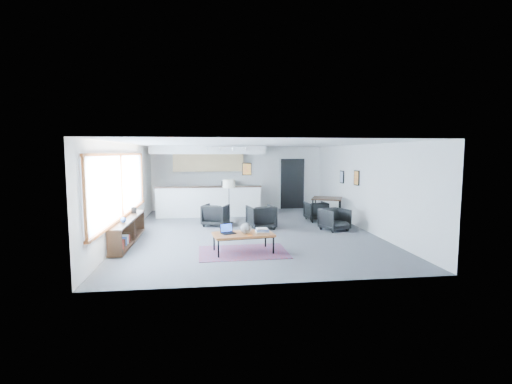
{
  "coord_description": "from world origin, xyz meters",
  "views": [
    {
      "loc": [
        -1.2,
        -10.85,
        2.34
      ],
      "look_at": [
        0.24,
        0.4,
        1.14
      ],
      "focal_mm": 26.0,
      "sensor_mm": 36.0,
      "label": 1
    }
  ],
  "objects": [
    {
      "name": "armchair_right",
      "position": [
        0.4,
        0.39,
        0.4
      ],
      "size": [
        0.91,
        0.87,
        0.8
      ],
      "primitive_type": "imported",
      "rotation": [
        0.0,
        0.0,
        3.34
      ],
      "color": "black",
      "rests_on": "floor"
    },
    {
      "name": "console",
      "position": [
        -3.3,
        -1.05,
        0.33
      ],
      "size": [
        0.35,
        3.0,
        0.8
      ],
      "color": "#321E11",
      "rests_on": "floor"
    },
    {
      "name": "ceramic_pot",
      "position": [
        -0.35,
        -2.37,
        0.59
      ],
      "size": [
        0.26,
        0.26,
        0.26
      ],
      "rotation": [
        0.0,
        0.0,
        -0.25
      ],
      "color": "gray",
      "rests_on": "coffee_table"
    },
    {
      "name": "window",
      "position": [
        -3.46,
        -0.9,
        1.46
      ],
      "size": [
        0.1,
        5.95,
        1.66
      ],
      "color": "#8CBFFF",
      "rests_on": "room"
    },
    {
      "name": "microwave",
      "position": [
        -0.42,
        4.15,
        1.1
      ],
      "size": [
        0.52,
        0.32,
        0.34
      ],
      "primitive_type": "imported",
      "rotation": [
        0.0,
        0.0,
        -0.08
      ],
      "color": "black",
      "rests_on": "kitchenette"
    },
    {
      "name": "track_light",
      "position": [
        -0.59,
        2.2,
        2.53
      ],
      "size": [
        1.6,
        0.07,
        0.15
      ],
      "color": "silver",
      "rests_on": "room"
    },
    {
      "name": "coaster",
      "position": [
        -0.28,
        -2.58,
        0.46
      ],
      "size": [
        0.11,
        0.11,
        0.01
      ],
      "rotation": [
        0.0,
        0.0,
        0.02
      ],
      "color": "#E5590C",
      "rests_on": "coffee_table"
    },
    {
      "name": "wall_art_lower",
      "position": [
        3.47,
        0.4,
        1.55
      ],
      "size": [
        0.03,
        0.38,
        0.48
      ],
      "color": "black",
      "rests_on": "room"
    },
    {
      "name": "wall_art_upper",
      "position": [
        3.47,
        1.7,
        1.5
      ],
      "size": [
        0.03,
        0.34,
        0.44
      ],
      "color": "black",
      "rests_on": "room"
    },
    {
      "name": "coffee_table",
      "position": [
        -0.41,
        -2.32,
        0.42
      ],
      "size": [
        1.49,
        0.94,
        0.46
      ],
      "rotation": [
        0.0,
        0.0,
        0.14
      ],
      "color": "brown",
      "rests_on": "floor"
    },
    {
      "name": "kilim_rug",
      "position": [
        -0.41,
        -2.32,
        0.01
      ],
      "size": [
        2.1,
        1.46,
        0.01
      ],
      "rotation": [
        0.0,
        0.0,
        0.02
      ],
      "color": "#522A40",
      "rests_on": "floor"
    },
    {
      "name": "dining_chair_near",
      "position": [
        2.56,
        -0.2,
        0.31
      ],
      "size": [
        0.78,
        0.76,
        0.63
      ],
      "primitive_type": "imported",
      "rotation": [
        0.0,
        0.0,
        0.38
      ],
      "color": "black",
      "rests_on": "floor"
    },
    {
      "name": "book_stack",
      "position": [
        0.05,
        -2.24,
        0.5
      ],
      "size": [
        0.33,
        0.26,
        0.1
      ],
      "rotation": [
        0.0,
        0.0,
        0.02
      ],
      "color": "silver",
      "rests_on": "coffee_table"
    },
    {
      "name": "room",
      "position": [
        0.0,
        0.0,
        1.3
      ],
      "size": [
        7.02,
        9.02,
        2.62
      ],
      "color": "#4D4D50",
      "rests_on": "ground"
    },
    {
      "name": "kitchenette",
      "position": [
        -1.2,
        3.71,
        1.38
      ],
      "size": [
        4.2,
        1.96,
        2.6
      ],
      "color": "white",
      "rests_on": "floor"
    },
    {
      "name": "dining_chair_far",
      "position": [
        2.51,
        1.58,
        0.3
      ],
      "size": [
        0.63,
        0.59,
        0.61
      ],
      "primitive_type": "imported",
      "rotation": [
        0.0,
        0.0,
        3.22
      ],
      "color": "black",
      "rests_on": "floor"
    },
    {
      "name": "laptop",
      "position": [
        -0.78,
        -2.26,
        0.52
      ],
      "size": [
        0.39,
        0.36,
        0.22
      ],
      "rotation": [
        0.0,
        0.0,
        0.4
      ],
      "color": "black",
      "rests_on": "coffee_table"
    },
    {
      "name": "doorway",
      "position": [
        2.3,
        4.42,
        1.07
      ],
      "size": [
        1.1,
        0.12,
        2.15
      ],
      "color": "black",
      "rests_on": "room"
    },
    {
      "name": "armchair_left",
      "position": [
        -0.99,
        1.03,
        0.39
      ],
      "size": [
        0.95,
        0.92,
        0.77
      ],
      "primitive_type": "imported",
      "rotation": [
        0.0,
        0.0,
        2.79
      ],
      "color": "black",
      "rests_on": "floor"
    },
    {
      "name": "dining_table",
      "position": [
        2.8,
        1.27,
        0.75
      ],
      "size": [
        1.27,
        1.27,
        0.82
      ],
      "rotation": [
        0.0,
        0.0,
        -0.4
      ],
      "color": "#321E11",
      "rests_on": "floor"
    },
    {
      "name": "floor_lamp",
      "position": [
        -0.53,
        1.45,
        1.27
      ],
      "size": [
        0.53,
        0.53,
        1.46
      ],
      "rotation": [
        0.0,
        0.0,
        -0.33
      ],
      "color": "black",
      "rests_on": "floor"
    }
  ]
}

